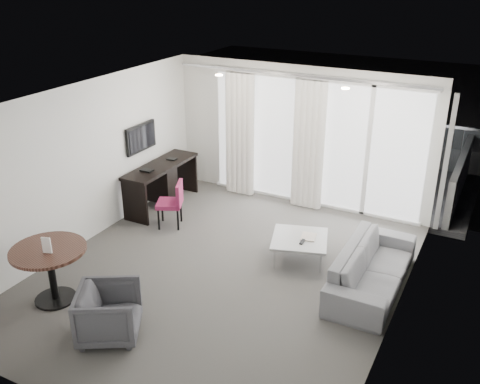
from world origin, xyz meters
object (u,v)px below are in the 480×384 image
at_px(desk_chair, 169,204).
at_px(sofa, 372,268).
at_px(rattan_chair_a, 375,174).
at_px(desk, 162,185).
at_px(round_table, 52,275).
at_px(coffee_table, 299,249).
at_px(tub_armchair, 109,313).
at_px(rattan_chair_b, 399,159).

height_order(desk_chair, sofa, desk_chair).
bearing_deg(sofa, rattan_chair_a, 14.00).
bearing_deg(desk, rattan_chair_a, 33.52).
relative_size(round_table, coffee_table, 1.20).
distance_m(tub_armchair, rattan_chair_b, 7.30).
height_order(desk, sofa, desk).
height_order(sofa, rattan_chair_b, rattan_chair_b).
bearing_deg(rattan_chair_a, sofa, -98.03).
bearing_deg(tub_armchair, sofa, -75.25).
relative_size(desk_chair, rattan_chair_a, 0.90).
bearing_deg(sofa, coffee_table, 78.65).
relative_size(desk, rattan_chair_b, 2.27).
xyz_separation_m(round_table, rattan_chair_b, (3.17, 6.78, -0.01)).
relative_size(round_table, rattan_chair_a, 1.10).
bearing_deg(desk_chair, sofa, -28.56).
height_order(tub_armchair, rattan_chair_b, rattan_chair_b).
relative_size(coffee_table, rattan_chair_b, 1.08).
bearing_deg(sofa, rattan_chair_b, 7.66).
bearing_deg(rattan_chair_b, sofa, -79.50).
relative_size(tub_armchair, coffee_table, 0.89).
relative_size(desk_chair, tub_armchair, 1.11).
height_order(desk_chair, tub_armchair, desk_chair).
bearing_deg(round_table, coffee_table, 44.64).
bearing_deg(rattan_chair_b, desk_chair, -123.04).
bearing_deg(tub_armchair, desk_chair, -9.74).
bearing_deg(rattan_chair_b, coffee_table, -95.14).
bearing_deg(rattan_chair_b, round_table, -112.24).
distance_m(tub_armchair, rattan_chair_a, 6.02).
distance_m(round_table, sofa, 4.42).
xyz_separation_m(desk_chair, coffee_table, (2.44, -0.04, -0.22)).
xyz_separation_m(desk, desk_chair, (0.60, -0.64, 0.00)).
relative_size(round_table, tub_armchair, 1.35).
xyz_separation_m(desk_chair, round_table, (-0.14, -2.59, -0.01)).
distance_m(coffee_table, rattan_chair_a, 2.99).
distance_m(desk, rattan_chair_b, 5.08).
relative_size(sofa, rattan_chair_a, 2.32).
bearing_deg(desk_chair, rattan_chair_b, 30.00).
bearing_deg(desk, rattan_chair_b, 44.34).
height_order(rattan_chair_a, rattan_chair_b, rattan_chair_a).
distance_m(round_table, rattan_chair_b, 7.48).
bearing_deg(desk, round_table, -81.88).
height_order(round_table, tub_armchair, round_table).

